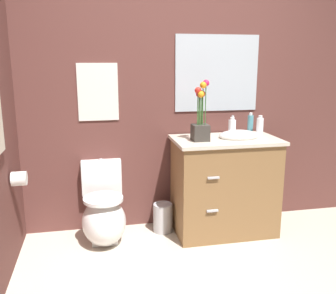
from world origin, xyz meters
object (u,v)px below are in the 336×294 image
object	(u,v)px
flower_vase	(201,119)
hand_wash_bottle	(260,127)
toilet_paper_roll	(19,179)
trash_bin	(163,217)
soap_bottle	(250,124)
lotion_bottle	(232,128)
wall_poster	(98,92)
toilet	(104,215)
vanity_cabinet	(225,184)
wall_mirror	(217,73)

from	to	relation	value
flower_vase	hand_wash_bottle	bearing A→B (deg)	6.27
hand_wash_bottle	toilet_paper_roll	bearing A→B (deg)	-174.72
trash_bin	hand_wash_bottle	bearing A→B (deg)	-5.37
soap_bottle	hand_wash_bottle	size ratio (longest dim) A/B	1.05
flower_vase	soap_bottle	bearing A→B (deg)	18.08
lotion_bottle	wall_poster	distance (m)	1.24
trash_bin	wall_poster	world-z (taller)	wall_poster
toilet	lotion_bottle	bearing A→B (deg)	1.72
hand_wash_bottle	trash_bin	bearing A→B (deg)	174.63
toilet	wall_poster	size ratio (longest dim) A/B	1.37
flower_vase	wall_poster	xyz separation A→B (m)	(-0.85, 0.34, 0.22)
trash_bin	toilet_paper_roll	size ratio (longest dim) A/B	2.47
trash_bin	toilet_paper_roll	bearing A→B (deg)	-166.92
vanity_cabinet	flower_vase	bearing A→B (deg)	-170.39
trash_bin	wall_mirror	xyz separation A→B (m)	(0.56, 0.19, 1.31)
lotion_bottle	toilet_paper_roll	distance (m)	1.85
flower_vase	lotion_bottle	size ratio (longest dim) A/B	2.93
lotion_bottle	hand_wash_bottle	distance (m)	0.26
vanity_cabinet	hand_wash_bottle	bearing A→B (deg)	3.64
lotion_bottle	wall_poster	bearing A→B (deg)	168.86
toilet	wall_mirror	size ratio (longest dim) A/B	0.86
toilet	hand_wash_bottle	distance (m)	1.61
vanity_cabinet	wall_poster	distance (m)	1.42
wall_poster	toilet	bearing A→B (deg)	-90.00
toilet	soap_bottle	size ratio (longest dim) A/B	3.38
soap_bottle	lotion_bottle	bearing A→B (deg)	-161.26
toilet	soap_bottle	world-z (taller)	soap_bottle
flower_vase	soap_bottle	world-z (taller)	flower_vase
trash_bin	wall_mirror	size ratio (longest dim) A/B	0.34
hand_wash_bottle	trash_bin	xyz separation A→B (m)	(-0.89, 0.08, -0.84)
flower_vase	trash_bin	xyz separation A→B (m)	(-0.30, 0.15, -0.94)
toilet	toilet_paper_roll	xyz separation A→B (m)	(-0.63, -0.20, 0.44)
vanity_cabinet	soap_bottle	size ratio (longest dim) A/B	5.23
hand_wash_bottle	wall_mirror	xyz separation A→B (m)	(-0.33, 0.27, 0.47)
toilet	soap_bottle	distance (m)	1.58
toilet	wall_poster	world-z (taller)	wall_poster
trash_bin	wall_poster	size ratio (longest dim) A/B	0.54
soap_bottle	vanity_cabinet	bearing A→B (deg)	-154.93
vanity_cabinet	toilet_paper_roll	size ratio (longest dim) A/B	9.72
lotion_bottle	flower_vase	bearing A→B (deg)	-162.34
toilet	hand_wash_bottle	xyz separation A→B (m)	(1.43, -0.01, 0.74)
vanity_cabinet	wall_poster	world-z (taller)	wall_poster
flower_vase	wall_poster	world-z (taller)	wall_poster
flower_vase	vanity_cabinet	bearing A→B (deg)	9.61
lotion_bottle	toilet	bearing A→B (deg)	-178.28
flower_vase	trash_bin	bearing A→B (deg)	154.19
vanity_cabinet	flower_vase	world-z (taller)	flower_vase
toilet	flower_vase	xyz separation A→B (m)	(0.85, -0.07, 0.83)
soap_bottle	lotion_bottle	distance (m)	0.22
vanity_cabinet	wall_poster	size ratio (longest dim) A/B	2.12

